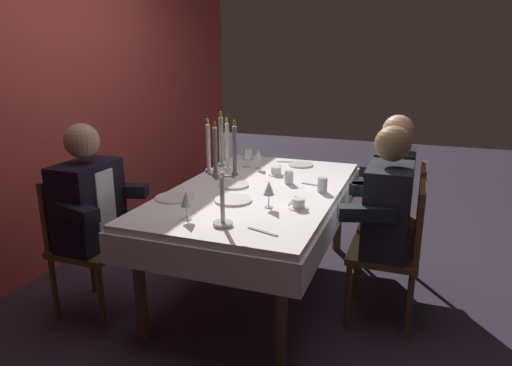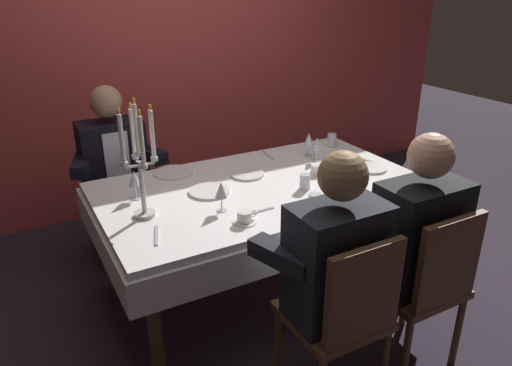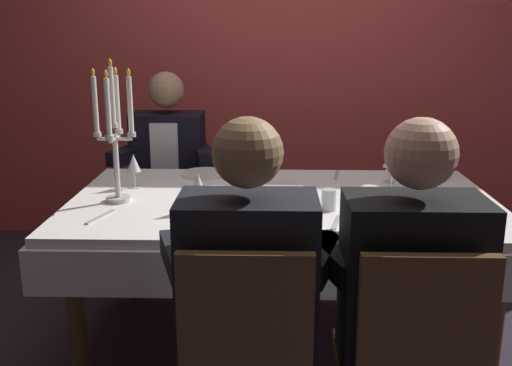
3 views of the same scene
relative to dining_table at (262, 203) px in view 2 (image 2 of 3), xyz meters
name	(u,v)px [view 2 (image 2 of 3)]	position (x,y,z in m)	size (l,w,h in m)	color
ground_plane	(261,288)	(0.00, 0.00, -0.62)	(12.00, 12.00, 0.00)	#2F2634
back_wall	(163,47)	(0.00, 1.66, 0.73)	(6.00, 0.12, 2.70)	#CE4744
dining_table	(262,203)	(0.00, 0.00, 0.00)	(1.94, 1.14, 0.74)	white
candelabra	(140,162)	(-0.73, -0.06, 0.42)	(0.19, 0.19, 0.62)	silver
dinner_plate_0	(247,174)	(-0.01, 0.18, 0.13)	(0.21, 0.21, 0.01)	white
dinner_plate_1	(209,191)	(-0.32, 0.05, 0.13)	(0.24, 0.24, 0.01)	white
dinner_plate_2	(371,168)	(0.74, -0.11, 0.13)	(0.21, 0.21, 0.01)	white
dinner_plate_3	(174,173)	(-0.40, 0.42, 0.13)	(0.25, 0.25, 0.01)	white
wine_glass_0	(221,191)	(-0.36, -0.20, 0.23)	(0.07, 0.07, 0.16)	silver
wine_glass_1	(317,144)	(0.52, 0.18, 0.23)	(0.07, 0.07, 0.16)	silver
wine_glass_2	(134,179)	(-0.71, 0.17, 0.23)	(0.07, 0.07, 0.16)	silver
wine_glass_3	(309,140)	(0.53, 0.29, 0.24)	(0.07, 0.07, 0.16)	silver
water_tumbler_0	(314,203)	(0.07, -0.44, 0.17)	(0.07, 0.07, 0.10)	silver
water_tumbler_1	(305,181)	(0.19, -0.17, 0.16)	(0.06, 0.06, 0.09)	silver
water_tumbler_2	(332,140)	(0.79, 0.37, 0.17)	(0.07, 0.07, 0.10)	silver
coffee_cup_0	(317,170)	(0.39, -0.01, 0.15)	(0.13, 0.12, 0.06)	white
coffee_cup_1	(245,217)	(-0.31, -0.38, 0.15)	(0.13, 0.12, 0.06)	white
knife_0	(258,211)	(-0.19, -0.31, 0.12)	(0.19, 0.02, 0.01)	#B7B7BC
knife_1	(268,155)	(0.29, 0.42, 0.12)	(0.19, 0.02, 0.01)	#B7B7BC
spoon_2	(366,160)	(0.82, 0.03, 0.12)	(0.17, 0.02, 0.01)	#B7B7BC
spoon_3	(324,198)	(0.21, -0.34, 0.12)	(0.17, 0.02, 0.01)	#B7B7BC
fork_4	(338,166)	(0.59, 0.02, 0.12)	(0.17, 0.02, 0.01)	#B7B7BC
knife_5	(157,235)	(-0.74, -0.30, 0.12)	(0.19, 0.02, 0.01)	#B7B7BC
seated_diner_0	(113,159)	(-0.67, 0.89, 0.11)	(0.63, 0.48, 1.24)	brown
seated_diner_1	(337,261)	(-0.12, -0.89, 0.11)	(0.63, 0.48, 1.24)	brown
seated_diner_2	(420,234)	(0.38, -0.89, 0.11)	(0.63, 0.48, 1.24)	brown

